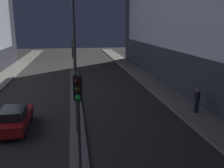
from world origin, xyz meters
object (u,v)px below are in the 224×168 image
traffic_light_mid (74,63)px  traffic_light_far (73,49)px  traffic_light_near (78,109)px  street_lamp (74,43)px  car_left_lane (14,118)px  pedestrian_on_right_sidewalk (197,100)px

traffic_light_mid → traffic_light_far: size_ratio=1.00×
traffic_light_mid → traffic_light_far: (0.00, 11.14, 0.00)m
traffic_light_near → street_lamp: (0.00, 5.64, 2.02)m
traffic_light_far → car_left_lane: (-3.94, -15.63, -2.83)m
traffic_light_near → car_left_lane: bearing=119.4°
traffic_light_near → traffic_light_far: same height
pedestrian_on_right_sidewalk → traffic_light_near: bearing=-138.9°
traffic_light_mid → car_left_lane: bearing=-131.3°
traffic_light_far → pedestrian_on_right_sidewalk: size_ratio=2.61×
traffic_light_far → street_lamp: street_lamp is taller
traffic_light_mid → car_left_lane: 6.61m
traffic_light_near → traffic_light_mid: (0.00, 11.48, 0.00)m
street_lamp → car_left_lane: size_ratio=1.89×
traffic_light_far → car_left_lane: size_ratio=1.06×
traffic_light_mid → car_left_lane: size_ratio=1.06×
car_left_lane → pedestrian_on_right_sidewalk: (12.84, 0.77, 0.34)m
traffic_light_near → pedestrian_on_right_sidewalk: size_ratio=2.61×
traffic_light_mid → street_lamp: bearing=-90.0°
traffic_light_near → street_lamp: street_lamp is taller
car_left_lane → traffic_light_near: bearing=-60.6°
traffic_light_far → street_lamp: bearing=-90.0°
pedestrian_on_right_sidewalk → traffic_light_mid: bearing=157.3°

